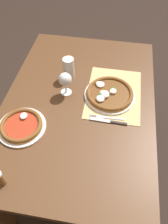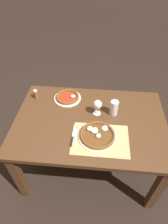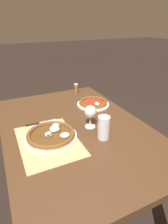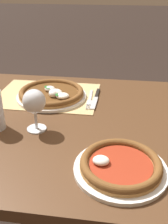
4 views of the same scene
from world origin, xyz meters
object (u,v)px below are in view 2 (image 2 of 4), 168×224
object	(u,v)px
knife	(73,136)
pepper_shaker	(36,94)
pizza_near	(97,135)
pint_glass	(114,108)
pizza_far	(68,97)
fork	(76,135)
wine_glass	(97,105)

from	to	relation	value
knife	pepper_shaker	world-z (taller)	pepper_shaker
pizza_near	pint_glass	xyz separation A→B (m)	(0.14, 0.28, 0.05)
pepper_shaker	pizza_far	bearing A→B (deg)	3.56
pizza_near	pizza_far	distance (m)	0.55
pizza_near	fork	world-z (taller)	pizza_near
pint_glass	pizza_far	bearing A→B (deg)	159.20
fork	pepper_shaker	world-z (taller)	pepper_shaker
pizza_near	wine_glass	size ratio (longest dim) A/B	2.02
pint_glass	fork	bearing A→B (deg)	-137.52
pint_glass	knife	size ratio (longest dim) A/B	0.67
wine_glass	pint_glass	size ratio (longest dim) A/B	1.07
knife	wine_glass	bearing A→B (deg)	56.92
pizza_near	pepper_shaker	bearing A→B (deg)	145.42
wine_glass	fork	size ratio (longest dim) A/B	0.77
pizza_near	pizza_far	xyz separation A→B (m)	(-0.32, 0.45, -0.00)
fork	pizza_near	bearing A→B (deg)	0.78
pizza_far	pepper_shaker	distance (m)	0.32
pizza_far	knife	xyz separation A→B (m)	(0.12, -0.47, -0.01)
pint_glass	knife	xyz separation A→B (m)	(-0.33, -0.30, -0.06)
pizza_near	pizza_far	size ratio (longest dim) A/B	1.17
wine_glass	knife	bearing A→B (deg)	-123.08
pizza_far	pint_glass	size ratio (longest dim) A/B	1.85
pint_glass	knife	world-z (taller)	pint_glass
pepper_shaker	wine_glass	bearing A→B (deg)	-14.97
knife	pepper_shaker	distance (m)	0.62
wine_glass	pepper_shaker	bearing A→B (deg)	165.03
pizza_far	wine_glass	world-z (taller)	wine_glass
pint_glass	fork	xyz separation A→B (m)	(-0.31, -0.28, -0.06)
pint_glass	fork	world-z (taller)	pint_glass
pizza_near	knife	bearing A→B (deg)	-176.10
fork	pepper_shaker	size ratio (longest dim) A/B	2.07
pepper_shaker	pint_glass	bearing A→B (deg)	-11.26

